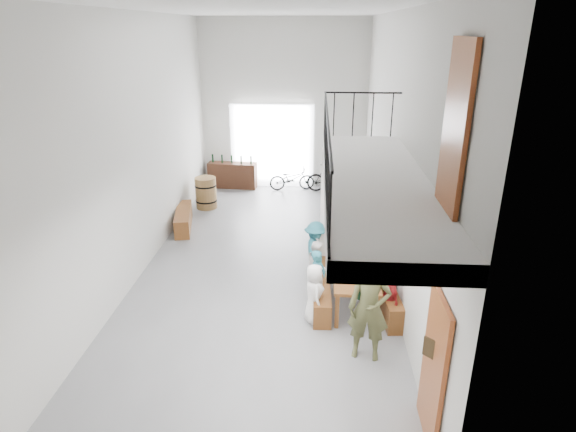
# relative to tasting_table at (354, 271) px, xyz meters

# --- Properties ---
(floor) EXTENTS (12.00, 12.00, 0.00)m
(floor) POSITION_rel_tasting_table_xyz_m (-1.92, 1.62, -0.71)
(floor) COLOR slate
(floor) RESTS_ON ground
(room_walls) EXTENTS (12.00, 12.00, 12.00)m
(room_walls) POSITION_rel_tasting_table_xyz_m (-1.92, 1.62, 2.85)
(room_walls) COLOR silver
(room_walls) RESTS_ON ground
(gateway_portal) EXTENTS (2.80, 0.08, 2.80)m
(gateway_portal) POSITION_rel_tasting_table_xyz_m (-2.32, 7.56, 0.69)
(gateway_portal) COLOR white
(gateway_portal) RESTS_ON ground
(right_wall_decor) EXTENTS (0.07, 8.28, 5.07)m
(right_wall_decor) POSITION_rel_tasting_table_xyz_m (0.78, -0.25, 1.04)
(right_wall_decor) COLOR brown
(right_wall_decor) RESTS_ON ground
(balcony) EXTENTS (1.52, 5.62, 4.00)m
(balcony) POSITION_rel_tasting_table_xyz_m (0.06, -1.51, 2.26)
(balcony) COLOR white
(balcony) RESTS_ON ground
(tasting_table) EXTENTS (0.85, 2.08, 0.79)m
(tasting_table) POSITION_rel_tasting_table_xyz_m (0.00, 0.00, 0.00)
(tasting_table) COLOR brown
(tasting_table) RESTS_ON ground
(bench_inner) EXTENTS (0.40, 2.10, 0.48)m
(bench_inner) POSITION_rel_tasting_table_xyz_m (-0.65, 0.05, -0.47)
(bench_inner) COLOR brown
(bench_inner) RESTS_ON ground
(bench_wall) EXTENTS (0.47, 2.25, 0.51)m
(bench_wall) POSITION_rel_tasting_table_xyz_m (0.60, 0.02, -0.45)
(bench_wall) COLOR brown
(bench_wall) RESTS_ON ground
(tableware) EXTENTS (0.42, 1.40, 0.35)m
(tableware) POSITION_rel_tasting_table_xyz_m (-0.02, 0.15, 0.22)
(tableware) COLOR black
(tableware) RESTS_ON tasting_table
(side_bench) EXTENTS (0.74, 1.82, 0.50)m
(side_bench) POSITION_rel_tasting_table_xyz_m (-4.42, 3.64, -0.46)
(side_bench) COLOR brown
(side_bench) RESTS_ON ground
(oak_barrel) EXTENTS (0.65, 0.65, 0.95)m
(oak_barrel) POSITION_rel_tasting_table_xyz_m (-4.13, 5.23, -0.23)
(oak_barrel) COLOR olive
(oak_barrel) RESTS_ON ground
(serving_counter) EXTENTS (1.67, 0.58, 0.87)m
(serving_counter) POSITION_rel_tasting_table_xyz_m (-3.67, 7.27, -0.27)
(serving_counter) COLOR #3E2113
(serving_counter) RESTS_ON ground
(counter_bottles) EXTENTS (1.40, 0.21, 0.28)m
(counter_bottles) POSITION_rel_tasting_table_xyz_m (-3.67, 7.25, 0.30)
(counter_bottles) COLOR black
(counter_bottles) RESTS_ON serving_counter
(guest_left_a) EXTENTS (0.48, 0.63, 1.16)m
(guest_left_a) POSITION_rel_tasting_table_xyz_m (-0.78, -0.69, -0.12)
(guest_left_a) COLOR white
(guest_left_a) RESTS_ON ground
(guest_left_b) EXTENTS (0.43, 0.51, 1.18)m
(guest_left_b) POSITION_rel_tasting_table_xyz_m (-0.72, -0.12, -0.12)
(guest_left_b) COLOR #266F80
(guest_left_b) RESTS_ON ground
(guest_left_c) EXTENTS (0.42, 0.54, 1.12)m
(guest_left_c) POSITION_rel_tasting_table_xyz_m (-0.73, 0.45, -0.15)
(guest_left_c) COLOR white
(guest_left_c) RESTS_ON ground
(guest_left_d) EXTENTS (0.52, 0.87, 1.32)m
(guest_left_d) POSITION_rel_tasting_table_xyz_m (-0.78, 1.00, -0.05)
(guest_left_d) COLOR #266F80
(guest_left_d) RESTS_ON ground
(guest_right_a) EXTENTS (0.46, 0.68, 1.07)m
(guest_right_a) POSITION_rel_tasting_table_xyz_m (0.59, -0.63, -0.17)
(guest_right_a) COLOR #A81C1F
(guest_right_a) RESTS_ON ground
(guest_right_b) EXTENTS (0.51, 1.00, 1.03)m
(guest_right_b) POSITION_rel_tasting_table_xyz_m (0.58, 0.02, -0.19)
(guest_right_b) COLOR black
(guest_right_b) RESTS_ON ground
(guest_right_c) EXTENTS (0.48, 0.61, 1.09)m
(guest_right_c) POSITION_rel_tasting_table_xyz_m (0.65, 0.64, -0.16)
(guest_right_c) COLOR white
(guest_right_c) RESTS_ON ground
(host_standing) EXTENTS (0.74, 0.55, 1.87)m
(host_standing) POSITION_rel_tasting_table_xyz_m (0.11, -1.68, 0.23)
(host_standing) COLOR #4C4E2C
(host_standing) RESTS_ON ground
(potted_plant) EXTENTS (0.41, 0.38, 0.37)m
(potted_plant) POSITION_rel_tasting_table_xyz_m (0.53, 2.39, -0.52)
(potted_plant) COLOR #144717
(potted_plant) RESTS_ON ground
(bicycle_near) EXTENTS (1.58, 0.77, 0.79)m
(bicycle_near) POSITION_rel_tasting_table_xyz_m (-1.62, 7.12, -0.31)
(bicycle_near) COLOR black
(bicycle_near) RESTS_ON ground
(bicycle_far) EXTENTS (1.61, 0.53, 0.96)m
(bicycle_far) POSITION_rel_tasting_table_xyz_m (-0.32, 6.97, -0.23)
(bicycle_far) COLOR black
(bicycle_far) RESTS_ON ground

